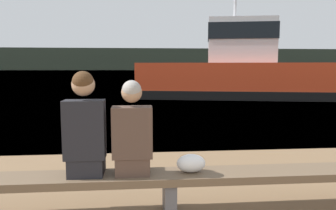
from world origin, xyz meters
TOP-DOWN VIEW (x-y plane):
  - water_surface at (0.00, 125.21)m, footprint 240.00×240.00m
  - far_shoreline at (0.00, 155.08)m, footprint 600.00×12.00m
  - bench_main at (0.08, 2.79)m, footprint 5.70×0.42m
  - person_left at (-0.76, 2.79)m, footprint 0.40×0.37m
  - person_right at (-0.30, 2.79)m, footprint 0.40×0.36m
  - shopping_bag at (0.30, 2.80)m, footprint 0.30×0.18m
  - tugboat_red at (4.47, 15.48)m, footprint 9.71×5.45m

SIDE VIEW (x-z plane):
  - water_surface at x=0.00m, z-range 0.00..0.00m
  - bench_main at x=0.08m, z-range 0.13..0.56m
  - shopping_bag at x=0.30m, z-range 0.42..0.61m
  - person_right at x=-0.30m, z-range 0.37..1.32m
  - person_left at x=-0.76m, z-range 0.38..1.42m
  - tugboat_red at x=4.47m, z-range -1.80..4.19m
  - far_shoreline at x=0.00m, z-range 0.00..9.85m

